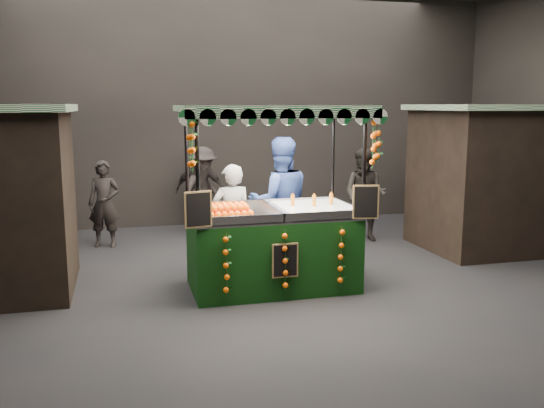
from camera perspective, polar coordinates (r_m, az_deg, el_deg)
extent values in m
plane|color=black|center=(8.31, 2.07, -8.45)|extent=(12.00, 12.00, 0.00)
cube|color=black|center=(12.77, -4.41, 9.26)|extent=(12.00, 0.10, 5.00)
cube|color=black|center=(11.34, 21.61, 2.23)|extent=(2.80, 2.00, 2.50)
cube|color=#125422|center=(11.26, 22.02, 8.80)|extent=(3.00, 2.20, 0.10)
cube|color=black|center=(8.29, 0.03, -4.74)|extent=(2.29, 1.25, 1.04)
cube|color=silver|center=(8.17, 0.03, -1.06)|extent=(2.29, 1.25, 0.04)
cylinder|color=black|center=(7.35, -7.23, -0.85)|extent=(0.05, 0.05, 2.50)
cylinder|color=black|center=(7.95, 8.93, -0.11)|extent=(0.05, 0.05, 2.50)
cylinder|color=black|center=(8.51, -8.28, 0.56)|extent=(0.05, 0.05, 2.50)
cylinder|color=black|center=(9.03, 5.93, 1.13)|extent=(0.05, 0.05, 2.50)
cube|color=#125422|center=(8.03, 0.03, 9.39)|extent=(2.56, 1.51, 0.08)
cube|color=white|center=(8.34, 4.19, -0.43)|extent=(1.02, 1.13, 0.08)
cube|color=black|center=(7.28, -7.26, -0.54)|extent=(0.35, 0.10, 0.46)
cube|color=black|center=(7.88, 9.20, 0.20)|extent=(0.35, 0.10, 0.46)
cube|color=black|center=(7.65, 1.30, -5.57)|extent=(0.35, 0.03, 0.46)
imported|color=gray|center=(8.92, -3.98, -1.54)|extent=(0.64, 0.44, 1.71)
imported|color=navy|center=(9.28, 0.80, 0.14)|extent=(1.06, 0.85, 2.10)
imported|color=black|center=(11.09, -16.15, 0.02)|extent=(0.65, 0.50, 1.60)
imported|color=black|center=(11.29, 9.10, 0.89)|extent=(1.09, 1.08, 1.77)
imported|color=#2D2624|center=(11.84, -7.06, 1.33)|extent=(1.12, 0.81, 1.76)
imported|color=#2E2726|center=(11.83, -6.85, 1.33)|extent=(1.27, 1.27, 1.77)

